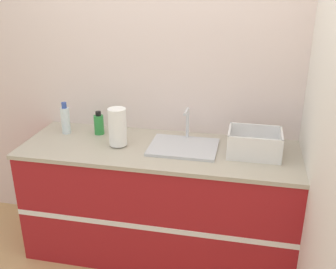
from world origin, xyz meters
TOP-DOWN VIEW (x-y plane):
  - wall_back at (0.00, 0.71)m, footprint 4.38×0.06m
  - wall_right at (1.02, 0.34)m, footprint 0.06×2.68m
  - counter_cabinet at (0.00, 0.34)m, footprint 2.00×0.70m
  - sink at (0.17, 0.37)m, footprint 0.48×0.37m
  - paper_towel_roll at (-0.30, 0.31)m, footprint 0.13×0.13m
  - dish_rack at (0.66, 0.36)m, footprint 0.36×0.27m
  - bottle_clear at (-0.78, 0.46)m, footprint 0.07×0.07m
  - bottle_green at (-0.52, 0.50)m, footprint 0.08×0.08m

SIDE VIEW (x-z plane):
  - counter_cabinet at x=0.00m, z-range 0.00..0.88m
  - sink at x=0.17m, z-range 0.77..1.03m
  - dish_rack at x=0.66m, z-range 0.86..1.03m
  - bottle_green at x=-0.52m, z-range 0.87..1.05m
  - bottle_clear at x=-0.78m, z-range 0.87..1.12m
  - paper_towel_roll at x=-0.30m, z-range 0.89..1.17m
  - wall_back at x=0.00m, z-range 0.00..2.60m
  - wall_right at x=1.02m, z-range 0.00..2.60m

